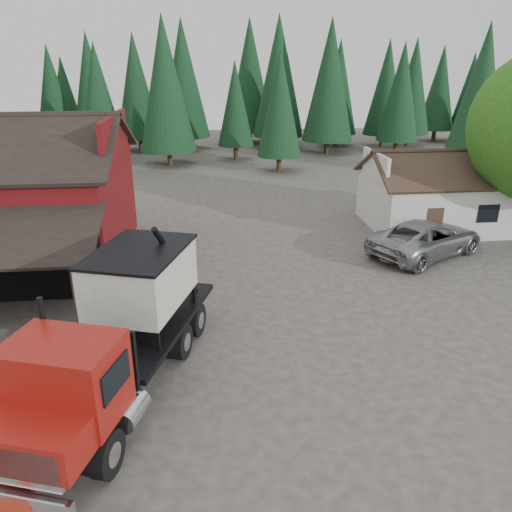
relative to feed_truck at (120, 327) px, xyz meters
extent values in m
plane|color=#443F35|center=(3.48, 1.47, -2.10)|extent=(120.00, 120.00, 0.00)
cube|color=black|center=(-7.52, 13.97, 3.90)|extent=(12.80, 5.53, 2.35)
cube|color=maroon|center=(-1.52, 11.47, 3.90)|extent=(0.25, 7.00, 2.00)
cylinder|color=#382619|center=(-2.12, 3.57, -0.70)|extent=(0.20, 0.20, 2.80)
cube|color=silver|center=(16.48, 14.47, -0.60)|extent=(8.00, 6.00, 3.00)
cube|color=#38281E|center=(16.48, 12.97, 1.65)|extent=(8.60, 3.42, 1.80)
cube|color=#38281E|center=(16.48, 15.97, 1.65)|extent=(8.60, 3.42, 1.80)
cube|color=silver|center=(12.48, 14.47, 1.65)|extent=(0.20, 4.20, 1.50)
cube|color=silver|center=(20.48, 14.47, 1.65)|extent=(0.20, 4.20, 1.50)
cube|color=#38281E|center=(14.98, 11.45, -1.10)|extent=(0.90, 0.06, 2.00)
cube|color=black|center=(17.98, 11.45, -0.50)|extent=(1.20, 0.06, 1.00)
cylinder|color=#382619|center=(9.48, 31.47, -1.30)|extent=(0.44, 0.44, 1.60)
cone|color=black|center=(9.48, 31.47, 3.80)|extent=(3.96, 3.96, 9.00)
cylinder|color=#382619|center=(25.48, 27.47, -1.30)|extent=(0.44, 0.44, 1.60)
cone|color=black|center=(25.48, 27.47, 4.80)|extent=(4.84, 4.84, 11.00)
cylinder|color=#382619|center=(-0.52, 35.47, -1.30)|extent=(0.44, 0.44, 1.60)
cone|color=black|center=(-0.52, 35.47, 5.30)|extent=(5.28, 5.28, 12.00)
cylinder|color=black|center=(-2.11, -2.78, -1.50)|extent=(0.73, 1.26, 1.20)
cylinder|color=black|center=(0.06, -3.48, -1.50)|extent=(0.73, 1.26, 1.20)
cylinder|color=black|center=(-0.50, 2.19, -1.50)|extent=(0.73, 1.26, 1.20)
cylinder|color=black|center=(1.67, 1.48, -1.50)|extent=(0.73, 1.26, 1.20)
cylinder|color=black|center=(-0.03, 3.64, -1.50)|extent=(0.73, 1.26, 1.20)
cylinder|color=black|center=(2.14, 2.93, -1.50)|extent=(0.73, 1.26, 1.20)
cube|color=black|center=(0.05, 0.18, -1.07)|extent=(4.02, 9.27, 0.44)
cube|color=silver|center=(-1.54, -4.74, -1.50)|extent=(2.44, 0.96, 0.49)
cube|color=silver|center=(-1.51, -4.63, -0.63)|extent=(2.00, 0.74, 0.98)
cube|color=maroon|center=(-1.31, -4.01, -0.47)|extent=(2.76, 2.10, 0.92)
cube|color=maroon|center=(-0.87, -2.67, 0.13)|extent=(3.05, 2.56, 2.01)
cube|color=black|center=(-1.14, -3.49, 0.46)|extent=(2.20, 0.79, 0.98)
cylinder|color=black|center=(-1.61, -1.40, 0.73)|extent=(0.19, 0.19, 1.96)
cube|color=black|center=(-0.54, -1.63, 0.08)|extent=(2.58, 0.95, 1.74)
cube|color=black|center=(0.52, 1.63, -0.77)|extent=(4.58, 6.86, 0.17)
cube|color=beige|center=(0.52, 1.63, 0.84)|extent=(3.49, 4.19, 1.74)
cone|color=beige|center=(0.52, 1.63, -0.25)|extent=(3.02, 3.02, 0.76)
cube|color=black|center=(0.52, 1.63, 1.73)|extent=(3.62, 4.32, 0.09)
cylinder|color=black|center=(1.61, 2.88, 0.73)|extent=(1.47, 2.13, 3.32)
cube|color=maroon|center=(0.70, 4.32, -0.47)|extent=(0.89, 1.03, 0.49)
cylinder|color=silver|center=(0.54, -2.38, -1.17)|extent=(0.92, 1.22, 0.61)
imported|color=#97989E|center=(13.83, 9.81, -1.19)|extent=(7.20, 5.88, 1.82)
cube|color=maroon|center=(-1.75, -4.53, -1.80)|extent=(0.95, 1.24, 0.60)
camera|label=1|loc=(2.60, -13.17, 7.23)|focal=35.00mm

